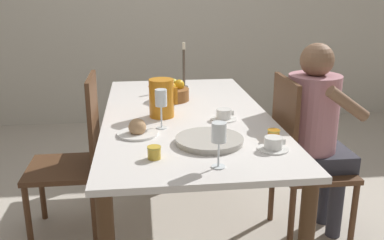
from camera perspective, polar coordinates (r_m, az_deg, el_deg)
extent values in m
plane|color=beige|center=(2.84, -0.71, -13.84)|extent=(20.00, 20.00, 0.00)
cube|color=beige|center=(4.74, -3.96, 15.32)|extent=(10.00, 0.06, 2.60)
cube|color=silver|center=(2.54, -0.78, 0.51)|extent=(0.96, 1.89, 0.03)
cylinder|color=#472D19|center=(3.49, -9.25, -1.42)|extent=(0.07, 0.07, 0.72)
cylinder|color=#472D19|center=(3.55, 4.47, -0.90)|extent=(0.07, 0.07, 0.72)
cylinder|color=#51331E|center=(2.98, 17.47, -8.61)|extent=(0.04, 0.04, 0.42)
cylinder|color=#51331E|center=(2.69, 20.69, -11.95)|extent=(0.04, 0.04, 0.42)
cylinder|color=#51331E|center=(2.85, 10.58, -9.27)|extent=(0.04, 0.04, 0.42)
cylinder|color=#51331E|center=(2.55, 13.09, -12.94)|extent=(0.04, 0.04, 0.42)
cube|color=#51331E|center=(2.66, 15.85, -6.36)|extent=(0.42, 0.42, 0.03)
cube|color=#51331E|center=(2.49, 12.20, -0.67)|extent=(0.03, 0.39, 0.54)
cylinder|color=#51331E|center=(2.66, -21.01, -12.26)|extent=(0.04, 0.04, 0.42)
cylinder|color=#51331E|center=(2.98, -19.38, -8.78)|extent=(0.04, 0.04, 0.42)
cylinder|color=#51331E|center=(2.60, -12.89, -12.28)|extent=(0.04, 0.04, 0.42)
cylinder|color=#51331E|center=(2.92, -12.21, -8.69)|extent=(0.04, 0.04, 0.42)
cube|color=#51331E|center=(2.69, -16.79, -6.21)|extent=(0.42, 0.42, 0.03)
cube|color=#51331E|center=(2.56, -13.00, -0.23)|extent=(0.03, 0.39, 0.54)
cylinder|color=#33333D|center=(2.90, 17.30, -8.98)|extent=(0.09, 0.09, 0.45)
cylinder|color=#33333D|center=(2.78, 18.64, -10.40)|extent=(0.09, 0.09, 0.45)
cube|color=#33333D|center=(2.70, 17.03, -4.76)|extent=(0.30, 0.34, 0.11)
cylinder|color=#B77A84|center=(2.58, 15.74, 0.78)|extent=(0.30, 0.30, 0.46)
sphere|color=brown|center=(2.51, 16.33, 7.70)|extent=(0.19, 0.19, 0.19)
cylinder|color=brown|center=(2.40, 20.04, 2.04)|extent=(0.25, 0.06, 0.20)
cylinder|color=orange|center=(2.46, -4.08, 2.92)|extent=(0.14, 0.14, 0.22)
cube|color=orange|center=(2.46, -2.18, 3.24)|extent=(0.02, 0.02, 0.10)
cone|color=orange|center=(2.43, -5.47, 4.88)|extent=(0.04, 0.04, 0.04)
cylinder|color=white|center=(2.29, -4.07, -1.02)|extent=(0.06, 0.06, 0.00)
cylinder|color=white|center=(2.27, -4.10, 0.45)|extent=(0.01, 0.01, 0.12)
cylinder|color=white|center=(2.24, -4.16, 2.98)|extent=(0.06, 0.06, 0.09)
cylinder|color=white|center=(1.80, 3.53, -6.23)|extent=(0.06, 0.06, 0.00)
cylinder|color=white|center=(1.78, 3.56, -4.55)|extent=(0.01, 0.01, 0.11)
cylinder|color=white|center=(1.75, 3.62, -1.64)|extent=(0.06, 0.06, 0.08)
cylinder|color=orange|center=(1.75, 3.61, -2.21)|extent=(0.05, 0.05, 0.05)
cylinder|color=white|center=(2.02, 10.75, -3.81)|extent=(0.15, 0.15, 0.01)
cylinder|color=white|center=(2.01, 10.80, -3.00)|extent=(0.09, 0.09, 0.05)
cube|color=white|center=(2.02, 12.15, -2.85)|extent=(0.01, 0.01, 0.03)
cylinder|color=white|center=(2.43, 4.26, 0.15)|extent=(0.15, 0.15, 0.01)
cylinder|color=white|center=(2.42, 4.28, 0.85)|extent=(0.09, 0.09, 0.05)
cube|color=white|center=(2.43, 5.43, 0.95)|extent=(0.01, 0.01, 0.03)
cylinder|color=#B7B2A8|center=(2.06, 2.33, -2.89)|extent=(0.32, 0.32, 0.02)
cylinder|color=#B7B2A8|center=(2.06, 2.34, -2.50)|extent=(0.33, 0.33, 0.01)
cylinder|color=white|center=(2.19, -7.26, -1.83)|extent=(0.21, 0.21, 0.01)
sphere|color=tan|center=(2.18, -7.30, -0.95)|extent=(0.09, 0.09, 0.09)
cylinder|color=gold|center=(1.88, -5.06, -4.35)|extent=(0.06, 0.06, 0.06)
cylinder|color=gold|center=(1.87, -5.08, -3.66)|extent=(0.06, 0.06, 0.01)
cylinder|color=#C67A1E|center=(2.12, 10.81, -2.01)|extent=(0.06, 0.06, 0.06)
cylinder|color=gold|center=(2.12, 10.85, -1.39)|extent=(0.06, 0.06, 0.01)
cylinder|color=brown|center=(2.83, -2.67, 3.41)|extent=(0.22, 0.22, 0.08)
sphere|color=gold|center=(2.83, -1.73, 4.71)|extent=(0.07, 0.07, 0.07)
sphere|color=gold|center=(2.86, -2.57, 4.84)|extent=(0.07, 0.07, 0.07)
sphere|color=red|center=(2.82, -3.69, 4.65)|extent=(0.07, 0.07, 0.07)
sphere|color=gold|center=(2.76, -2.89, 4.38)|extent=(0.07, 0.07, 0.07)
cylinder|color=#4C4238|center=(3.18, -1.08, 4.42)|extent=(0.06, 0.06, 0.01)
cylinder|color=#4C4238|center=(3.15, -1.10, 6.95)|extent=(0.02, 0.02, 0.27)
cylinder|color=beige|center=(3.12, -1.11, 9.85)|extent=(0.02, 0.02, 0.05)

